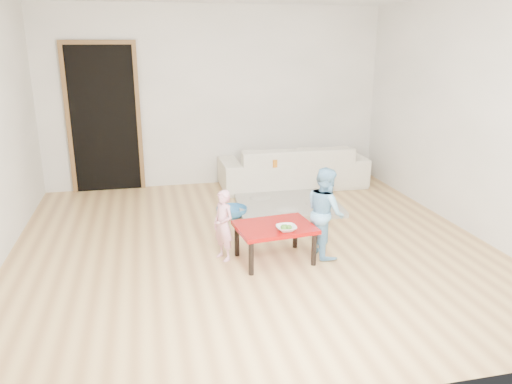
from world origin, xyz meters
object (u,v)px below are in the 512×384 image
object	(u,v)px
bowl	(286,228)
child_pink	(223,225)
sofa	(293,166)
child_blue	(325,212)
red_table	(275,243)
basin	(232,212)

from	to	relation	value
bowl	child_pink	distance (m)	0.64
sofa	child_pink	distance (m)	2.74
child_pink	child_blue	world-z (taller)	child_blue
sofa	red_table	xyz separation A→B (m)	(-0.93, -2.49, -0.13)
sofa	basin	bearing A→B (deg)	45.92
child_pink	basin	distance (m)	1.28
red_table	child_blue	xyz separation A→B (m)	(0.53, 0.03, 0.27)
sofa	child_pink	world-z (taller)	child_pink
child_blue	basin	world-z (taller)	child_blue
child_pink	basin	xyz separation A→B (m)	(0.30, 1.21, -0.30)
basin	sofa	bearing A→B (deg)	45.36
child_blue	red_table	bearing A→B (deg)	88.21
bowl	child_pink	world-z (taller)	child_pink
bowl	child_pink	bearing A→B (deg)	151.35
red_table	bowl	distance (m)	0.27
red_table	child_pink	size ratio (longest dim) A/B	1.04
red_table	child_pink	xyz separation A→B (m)	(-0.49, 0.15, 0.17)
red_table	child_blue	bearing A→B (deg)	3.61
red_table	sofa	bearing A→B (deg)	69.47
red_table	basin	distance (m)	1.37
sofa	child_blue	world-z (taller)	child_blue
child_pink	child_blue	size ratio (longest dim) A/B	0.78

